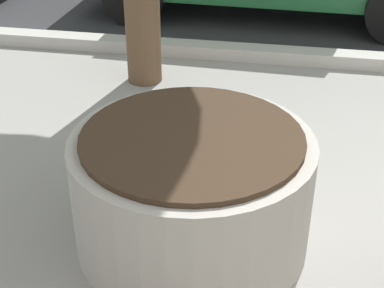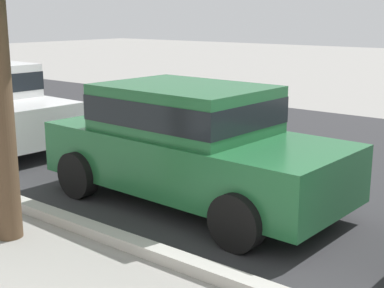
% 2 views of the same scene
% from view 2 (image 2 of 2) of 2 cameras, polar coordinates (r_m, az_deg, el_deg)
% --- Properties ---
extents(curb_stone, '(60.00, 0.20, 0.12)m').
position_cam_2_polar(curb_stone, '(5.12, 6.01, -14.47)').
color(curb_stone, '#B2AFA8').
rests_on(curb_stone, ground).
extents(parked_car_green, '(4.15, 2.03, 1.56)m').
position_cam_2_polar(parked_car_green, '(7.13, -0.21, 0.36)').
color(parked_car_green, '#236638').
rests_on(parked_car_green, ground).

